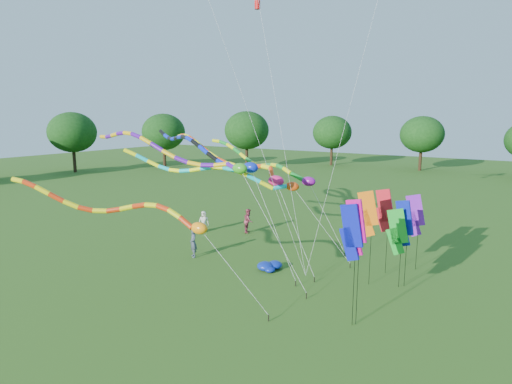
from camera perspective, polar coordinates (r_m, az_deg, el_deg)
The scene contains 19 objects.
ground at distance 21.93m, azimuth -4.25°, elevation -13.64°, with size 160.00×160.00×0.00m, color #215115.
tree_ring at distance 24.45m, azimuth 3.83°, elevation 2.58°, with size 117.93×117.76×9.72m.
tube_kite_red at distance 20.59m, azimuth -16.37°, elevation -2.40°, with size 11.85×4.15×6.41m.
tube_kite_orange at distance 29.12m, azimuth -3.22°, elevation 4.32°, with size 15.52×6.62×8.02m.
tube_kite_purple at distance 24.61m, azimuth -10.46°, elevation 5.17°, with size 15.15×1.12×8.50m.
tube_kite_blue at distance 28.12m, azimuth -6.68°, elevation 5.47°, with size 15.09×5.82×8.22m.
tube_kite_cyan at distance 25.57m, azimuth -3.99°, elevation 2.35°, with size 13.08×4.94×7.26m.
tube_kite_green at distance 32.15m, azimuth 1.72°, elevation 3.62°, with size 14.15×5.11×7.34m.
banner_pole_red at distance 24.94m, azimuth 16.74°, elevation -2.40°, with size 1.16×0.17×4.86m.
banner_pole_magenta_b at distance 18.35m, azimuth 13.10°, elevation -4.71°, with size 1.11×0.48×5.49m.
banner_pole_orange at distance 22.88m, azimuth 14.62°, elevation -2.89°, with size 1.15×0.32×5.07m.
banner_pole_green at distance 23.13m, azimuth 18.27°, elevation -5.07°, with size 1.14×0.40×4.22m.
banner_pole_blue_a at distance 18.28m, azimuth 12.53°, elevation -5.34°, with size 1.15×0.32×5.31m.
banner_pole_violet at distance 26.11m, azimuth 20.38°, elevation -2.96°, with size 1.15×0.32×4.46m.
banner_pole_blue_b at distance 23.41m, azimuth 19.11°, elevation -3.99°, with size 1.11×0.49×4.60m.
blue_nylon_heap at distance 25.41m, azimuth 2.19°, elevation -9.64°, with size 1.49×1.60×0.49m.
person_a at distance 33.13m, azimuth -6.98°, elevation -3.91°, with size 0.79×0.51×1.61m, color silver.
person_b at distance 27.39m, azimuth -8.36°, elevation -6.72°, with size 0.68×0.44×1.85m, color #3C4354.
person_c at distance 32.60m, azimuth -1.01°, elevation -3.85°, with size 0.90×0.70×1.84m, color #923547.
Camera 1 is at (12.18, -15.92, 8.88)m, focal length 30.00 mm.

